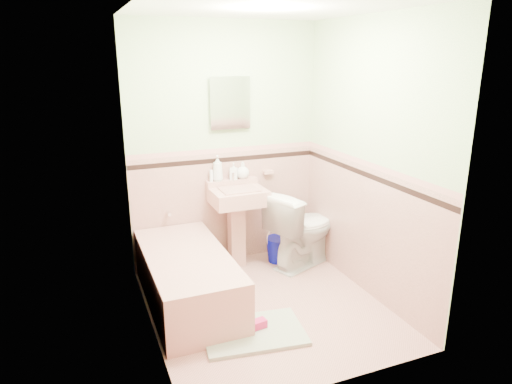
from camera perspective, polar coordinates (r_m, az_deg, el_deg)
name	(u,v)px	position (r m, az deg, el deg)	size (l,w,h in m)	color
floor	(266,306)	(4.25, 1.31, -13.95)	(2.20, 2.20, 0.00)	tan
ceiling	(269,7)	(3.68, 1.58, 21.90)	(2.20, 2.20, 0.00)	white
wall_back	(225,147)	(4.78, -3.85, 5.57)	(2.50, 2.50, 0.00)	beige
wall_front	(340,211)	(2.84, 10.31, -2.34)	(2.50, 2.50, 0.00)	beige
wall_left	(144,183)	(3.51, -13.74, 1.09)	(2.50, 2.50, 0.00)	beige
wall_right	(370,161)	(4.26, 13.89, 3.78)	(2.50, 2.50, 0.00)	beige
wainscot_back	(227,207)	(4.93, -3.67, -1.89)	(2.00, 2.00, 0.00)	tan
wainscot_front	(334,305)	(3.12, 9.57, -13.66)	(2.00, 2.00, 0.00)	tan
wainscot_left	(151,263)	(3.73, -12.87, -8.56)	(2.20, 2.20, 0.00)	tan
wainscot_right	(364,229)	(4.44, 13.19, -4.44)	(2.20, 2.20, 0.00)	tan
accent_back	(226,160)	(4.79, -3.76, 4.00)	(2.00, 2.00, 0.00)	black
accent_front	(337,230)	(2.90, 9.99, -4.67)	(2.00, 2.00, 0.00)	black
accent_left	(147,199)	(3.55, -13.31, -0.90)	(2.20, 2.20, 0.00)	black
accent_right	(367,175)	(4.28, 13.57, 2.06)	(2.20, 2.20, 0.00)	black
cap_back	(226,150)	(4.77, -3.78, 5.18)	(2.00, 2.00, 0.00)	tan
cap_front	(338,215)	(2.86, 10.09, -2.80)	(2.00, 2.00, 0.00)	tan
cap_left	(146,187)	(3.52, -13.41, 0.65)	(2.20, 2.20, 0.00)	tan
cap_right	(368,164)	(4.26, 13.66, 3.37)	(2.20, 2.20, 0.00)	tan
bathtub	(188,280)	(4.24, -8.47, -10.72)	(0.70, 1.50, 0.45)	tan
tub_faucet	(169,213)	(4.74, -10.77, -2.56)	(0.04, 0.04, 0.12)	silver
sink	(238,229)	(4.80, -2.19, -4.56)	(0.55, 0.48, 0.86)	tan
sink_faucet	(233,177)	(4.77, -2.84, 1.86)	(0.02, 0.02, 0.10)	silver
medicine_cabinet	(230,103)	(4.70, -3.25, 10.94)	(0.38, 0.04, 0.48)	white
soap_dish	(268,172)	(4.97, 1.51, 2.49)	(0.11, 0.06, 0.04)	tan
soap_bottle_left	(218,168)	(4.73, -4.77, 2.95)	(0.10, 0.10, 0.27)	#B2B2B2
soap_bottle_mid	(234,171)	(4.80, -2.79, 2.60)	(0.08, 0.08, 0.17)	#B2B2B2
soap_bottle_right	(243,170)	(4.83, -1.66, 2.72)	(0.14, 0.14, 0.17)	#B2B2B2
tube	(211,176)	(4.73, -5.55, 2.01)	(0.04, 0.04, 0.12)	white
toilet	(302,228)	(4.89, 5.77, -4.48)	(0.46, 0.80, 0.82)	white
bucket	(278,249)	(5.05, 2.77, -7.10)	(0.27, 0.27, 0.27)	#050A90
bath_mat	(253,332)	(3.87, -0.31, -16.98)	(0.80, 0.53, 0.03)	gray
shoe	(256,325)	(3.88, 0.05, -16.08)	(0.17, 0.08, 0.07)	#BF1E59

